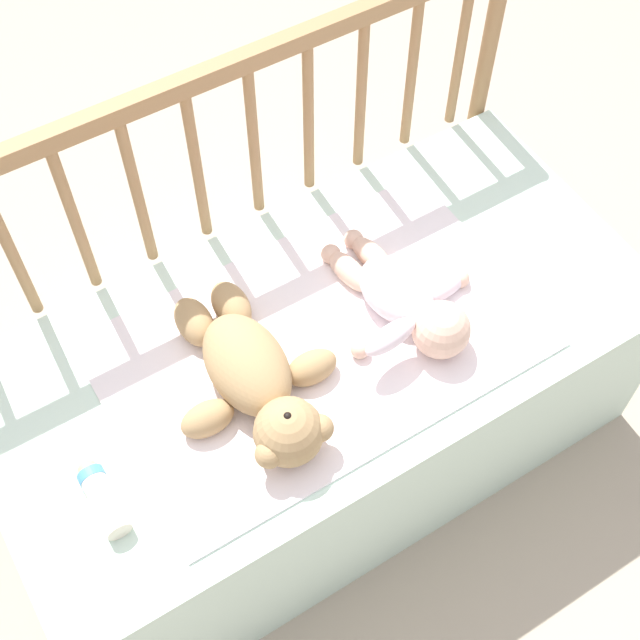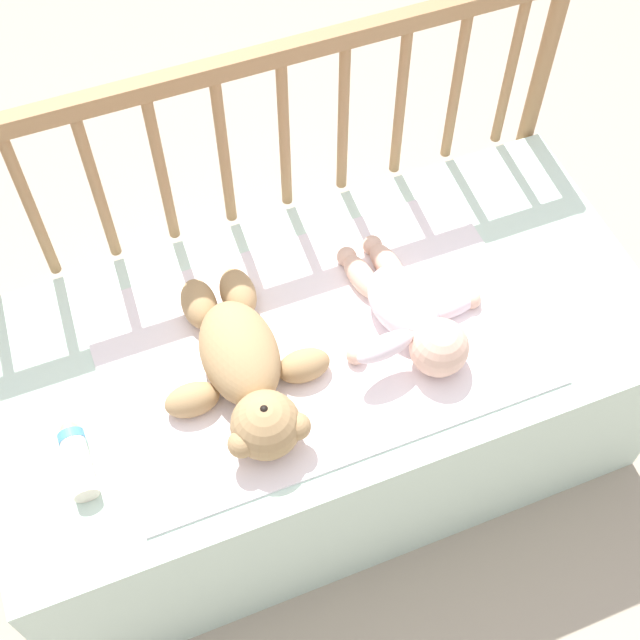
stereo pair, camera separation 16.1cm
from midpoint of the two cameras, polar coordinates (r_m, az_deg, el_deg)
ground_plane at (r=2.13m, az=2.13°, el=-8.00°), size 12.00×12.00×0.00m
crib_mattress at (r=1.92m, az=2.35°, el=-4.96°), size 1.32×0.64×0.47m
crib_rail at (r=1.79m, az=-1.57°, el=10.15°), size 1.32×0.04×0.88m
blanket at (r=1.70m, az=2.53°, el=-1.64°), size 0.82×0.51×0.01m
teddy_bear at (r=1.61m, az=-2.00°, el=-3.34°), size 0.32×0.43×0.13m
baby at (r=1.70m, az=8.51°, el=0.29°), size 0.31×0.36×0.11m
baby_bottle at (r=1.60m, az=-12.53°, el=-8.87°), size 0.05×0.15×0.05m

